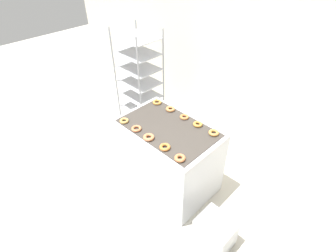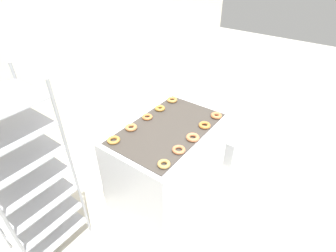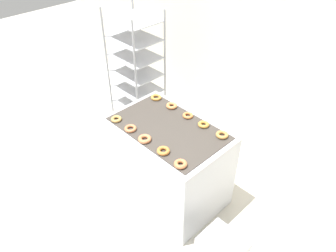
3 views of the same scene
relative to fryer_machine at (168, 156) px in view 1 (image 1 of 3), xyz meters
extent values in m
plane|color=beige|center=(0.00, -0.64, -0.46)|extent=(14.00, 14.00, 0.00)
cube|color=silver|center=(0.00, 1.49, 0.94)|extent=(8.00, 0.05, 2.80)
cube|color=#B7BABF|center=(0.00, 0.00, 0.00)|extent=(1.20, 0.78, 0.91)
cube|color=#38332D|center=(0.00, 0.00, 0.46)|extent=(1.11, 0.69, 0.01)
cube|color=#262628|center=(0.33, -0.35, 0.18)|extent=(0.12, 0.07, 0.10)
cylinder|color=gray|center=(-1.46, 0.33, 0.38)|extent=(0.02, 0.02, 1.68)
cylinder|color=gray|center=(-0.88, 0.33, 0.38)|extent=(0.02, 0.02, 1.68)
cylinder|color=gray|center=(-1.46, 0.81, 0.38)|extent=(0.02, 0.02, 1.68)
cylinder|color=gray|center=(-0.88, 0.81, 0.38)|extent=(0.02, 0.02, 1.68)
cube|color=#A8AAB2|center=(-1.17, 0.57, -0.29)|extent=(0.57, 0.47, 0.01)
cube|color=#A8AAB2|center=(-1.17, 0.57, -0.06)|extent=(0.57, 0.47, 0.01)
cube|color=#A8AAB2|center=(-1.17, 0.57, 0.17)|extent=(0.57, 0.47, 0.01)
cube|color=#A8AAB2|center=(-1.17, 0.57, 0.40)|extent=(0.57, 0.47, 0.01)
cube|color=#A8AAB2|center=(-1.17, 0.57, 0.63)|extent=(0.57, 0.47, 0.01)
cube|color=#A8AAB2|center=(-1.17, 0.57, 0.86)|extent=(0.57, 0.47, 0.01)
cube|color=#A8AAB2|center=(-1.17, 0.57, 1.09)|extent=(0.57, 0.47, 0.01)
cube|color=#B7BABF|center=(0.97, -0.27, -0.28)|extent=(0.38, 0.32, 0.37)
torus|color=#A77F42|center=(-0.45, -0.29, 0.48)|extent=(0.11, 0.11, 0.03)
torus|color=#B86941|center=(-0.23, -0.28, 0.48)|extent=(0.12, 0.12, 0.03)
torus|color=#B96D43|center=(-0.01, -0.29, 0.48)|extent=(0.12, 0.12, 0.04)
torus|color=#B46B2F|center=(0.23, -0.28, 0.48)|extent=(0.12, 0.12, 0.03)
torus|color=#B5693D|center=(0.45, -0.29, 0.48)|extent=(0.11, 0.11, 0.04)
torus|color=#B07633|center=(-0.47, 0.27, 0.48)|extent=(0.12, 0.12, 0.03)
torus|color=#BA7441|center=(-0.23, 0.28, 0.48)|extent=(0.12, 0.12, 0.04)
torus|color=#B96C37|center=(0.01, 0.27, 0.48)|extent=(0.11, 0.11, 0.03)
torus|color=#B17A32|center=(0.22, 0.27, 0.48)|extent=(0.11, 0.11, 0.03)
torus|color=#AD783B|center=(0.45, 0.27, 0.48)|extent=(0.12, 0.12, 0.03)
camera|label=1|loc=(1.67, -1.71, 2.32)|focal=28.00mm
camera|label=2|loc=(-1.68, -1.23, 1.94)|focal=28.00mm
camera|label=3|loc=(1.81, -1.76, 2.41)|focal=35.00mm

